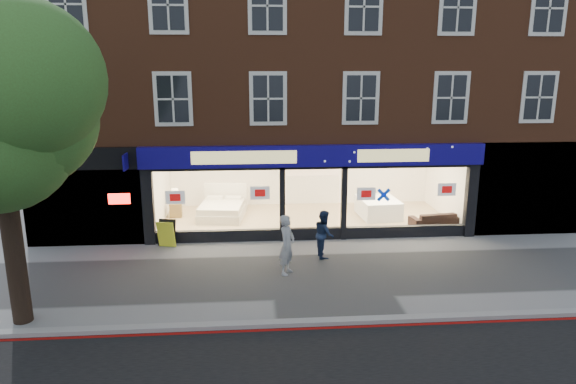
{
  "coord_description": "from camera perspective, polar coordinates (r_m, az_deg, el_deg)",
  "views": [
    {
      "loc": [
        -2.14,
        -13.61,
        5.83
      ],
      "look_at": [
        -0.9,
        2.5,
        1.84
      ],
      "focal_mm": 32.0,
      "sensor_mm": 36.0,
      "label": 1
    }
  ],
  "objects": [
    {
      "name": "ground",
      "position": [
        14.96,
        4.23,
        -9.09
      ],
      "size": [
        120.0,
        120.0,
        0.0
      ],
      "primitive_type": "plane",
      "color": "gray",
      "rests_on": "ground"
    },
    {
      "name": "kerb_line",
      "position": [
        12.21,
        6.45,
        -14.71
      ],
      "size": [
        60.0,
        0.1,
        0.01
      ],
      "primitive_type": "cube",
      "color": "#8C0A07",
      "rests_on": "ground"
    },
    {
      "name": "mattress_stack",
      "position": [
        20.27,
        9.99,
        -1.72
      ],
      "size": [
        1.53,
        1.88,
        0.7
      ],
      "rotation": [
        0.0,
        0.0,
        0.07
      ],
      "color": "white",
      "rests_on": "showroom_floor"
    },
    {
      "name": "display_bed",
      "position": [
        20.03,
        -7.32,
        -1.89
      ],
      "size": [
        1.91,
        2.22,
        1.15
      ],
      "rotation": [
        0.0,
        0.0,
        -0.12
      ],
      "color": "silver",
      "rests_on": "showroom_floor"
    },
    {
      "name": "bedside_table",
      "position": [
        20.4,
        -12.35,
        -1.95
      ],
      "size": [
        0.47,
        0.47,
        0.55
      ],
      "primitive_type": "cube",
      "rotation": [
        0.0,
        0.0,
        0.04
      ],
      "color": "brown",
      "rests_on": "showroom_floor"
    },
    {
      "name": "pedestrian_grey",
      "position": [
        14.68,
        -0.12,
        -5.86
      ],
      "size": [
        0.66,
        0.76,
        1.74
      ],
      "primitive_type": "imported",
      "rotation": [
        0.0,
        0.0,
        1.09
      ],
      "color": "#A2A4A9",
      "rests_on": "ground"
    },
    {
      "name": "building",
      "position": [
        20.67,
        1.57,
        16.21
      ],
      "size": [
        19.0,
        8.26,
        10.3
      ],
      "color": "brown",
      "rests_on": "ground"
    },
    {
      "name": "pedestrian_blue",
      "position": [
        16.02,
        4.03,
        -4.64
      ],
      "size": [
        0.61,
        0.76,
        1.5
      ],
      "primitive_type": "imported",
      "rotation": [
        0.0,
        0.0,
        1.63
      ],
      "color": "#192747",
      "rests_on": "ground"
    },
    {
      "name": "showroom_floor",
      "position": [
        19.84,
        1.99,
        -3.06
      ],
      "size": [
        11.0,
        4.5,
        0.1
      ],
      "primitive_type": "cube",
      "color": "tan",
      "rests_on": "ground"
    },
    {
      "name": "sofa",
      "position": [
        19.54,
        16.0,
        -2.91
      ],
      "size": [
        1.88,
        0.94,
        0.53
      ],
      "primitive_type": "imported",
      "rotation": [
        0.0,
        0.0,
        3.27
      ],
      "color": "black",
      "rests_on": "showroom_floor"
    },
    {
      "name": "kerb_stone",
      "position": [
        12.35,
        6.28,
        -14.05
      ],
      "size": [
        60.0,
        0.25,
        0.12
      ],
      "primitive_type": "cube",
      "color": "gray",
      "rests_on": "ground"
    },
    {
      "name": "a_board",
      "position": [
        17.4,
        -13.34,
        -4.51
      ],
      "size": [
        0.66,
        0.51,
        0.91
      ],
      "primitive_type": "cube",
      "rotation": [
        0.0,
        0.0,
        -0.23
      ],
      "color": "yellow",
      "rests_on": "ground"
    }
  ]
}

